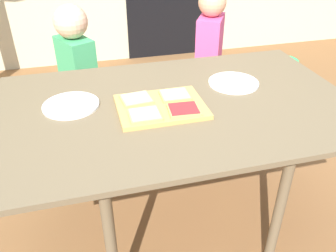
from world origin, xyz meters
TOP-DOWN VIEW (x-y plane):
  - ground_plane at (0.00, 0.00)m, footprint 16.00×16.00m
  - dining_table at (0.00, 0.00)m, footprint 1.47×0.91m
  - cutting_board at (-0.07, -0.03)m, footprint 0.35×0.27m
  - pizza_slice_near_left at (-0.15, -0.10)m, footprint 0.12×0.11m
  - pizza_slice_far_left at (-0.16, 0.03)m, footprint 0.13×0.12m
  - pizza_slice_far_right at (0.00, 0.03)m, footprint 0.12×0.11m
  - pizza_slice_near_right at (-0.00, -0.10)m, footprint 0.13×0.11m
  - plate_white_left at (-0.42, 0.08)m, footprint 0.23×0.23m
  - plate_white_right at (0.30, 0.11)m, footprint 0.23×0.23m
  - child_left at (-0.38, 0.78)m, footprint 0.23×0.28m
  - child_right at (0.44, 0.78)m, footprint 0.24×0.28m
  - garden_hose_coil at (1.65, 1.78)m, footprint 0.32×0.32m

SIDE VIEW (x-z plane):
  - ground_plane at x=0.00m, z-range 0.00..0.00m
  - garden_hose_coil at x=1.65m, z-range 0.00..0.04m
  - child_left at x=-0.38m, z-range 0.08..1.02m
  - child_right at x=0.44m, z-range 0.07..1.05m
  - dining_table at x=0.00m, z-range 0.29..0.99m
  - plate_white_left at x=-0.42m, z-range 0.70..0.71m
  - plate_white_right at x=0.30m, z-range 0.70..0.71m
  - cutting_board at x=-0.07m, z-range 0.70..0.72m
  - pizza_slice_near_left at x=-0.15m, z-range 0.72..0.73m
  - pizza_slice_far_left at x=-0.16m, z-range 0.72..0.73m
  - pizza_slice_far_right at x=0.00m, z-range 0.72..0.73m
  - pizza_slice_near_right at x=0.00m, z-range 0.72..0.73m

